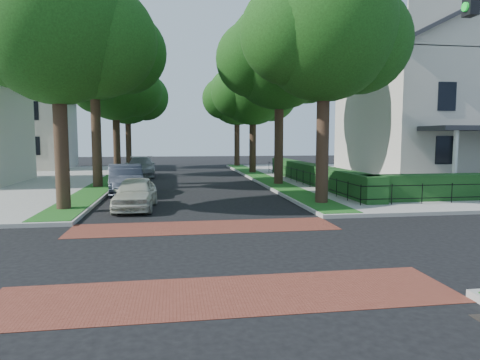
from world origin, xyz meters
TOP-DOWN VIEW (x-y plane):
  - ground at (0.00, 0.00)m, footprint 120.00×120.00m
  - sidewalk_ne at (19.50, 19.00)m, footprint 30.00×30.00m
  - crosswalk_far at (0.00, 3.20)m, footprint 9.00×2.20m
  - crosswalk_near at (0.00, -3.20)m, footprint 9.00×2.20m
  - grass_strip_ne at (5.40, 19.10)m, footprint 1.60×29.80m
  - grass_strip_nw at (-5.40, 19.10)m, footprint 1.60×29.80m
  - tree_right_near at (5.60, 7.24)m, footprint 7.75×6.67m
  - tree_right_mid at (5.61, 15.25)m, footprint 8.25×7.09m
  - tree_right_far at (5.60, 24.22)m, footprint 7.25×6.23m
  - tree_right_back at (5.60, 33.23)m, footprint 7.50×6.45m
  - tree_left_near at (-5.40, 7.23)m, footprint 7.50×6.45m
  - tree_left_mid at (-5.39, 15.24)m, footprint 8.00×6.88m
  - tree_left_far at (-5.40, 24.22)m, footprint 7.00×6.02m
  - tree_left_back at (-5.40, 33.24)m, footprint 7.75×6.66m
  - hedge_main_road at (7.70, 15.00)m, footprint 1.00×18.00m
  - fence_main_road at (6.90, 15.00)m, footprint 0.06×18.00m
  - house_victorian at (17.51, 15.92)m, footprint 13.00×13.05m
  - house_left_far at (-15.49, 31.99)m, footprint 10.00×9.00m
  - parked_car_front at (-2.66, 7.39)m, footprint 1.79×4.12m
  - parked_car_middle at (-3.60, 12.31)m, footprint 2.35×5.10m
  - parked_car_rear at (-3.60, 23.04)m, footprint 2.41×5.46m

SIDE VIEW (x-z plane):
  - ground at x=0.00m, z-range 0.00..0.00m
  - crosswalk_far at x=0.00m, z-range 0.00..0.01m
  - crosswalk_near at x=0.00m, z-range 0.00..0.01m
  - sidewalk_ne at x=19.50m, z-range 0.00..0.15m
  - grass_strip_ne at x=5.40m, z-range 0.15..0.17m
  - grass_strip_nw at x=-5.40m, z-range 0.15..0.17m
  - fence_main_road at x=6.90m, z-range 0.15..1.05m
  - parked_car_front at x=-2.66m, z-range 0.00..1.38m
  - hedge_main_road at x=7.70m, z-range 0.15..1.35m
  - parked_car_rear at x=-3.60m, z-range 0.00..1.56m
  - parked_car_middle at x=-3.60m, z-range 0.00..1.62m
  - house_left_far at x=-15.49m, z-range -0.03..10.11m
  - house_victorian at x=17.51m, z-range -0.22..12.26m
  - tree_right_far at x=5.60m, z-range 2.04..11.78m
  - tree_left_far at x=-5.40m, z-range 2.19..12.05m
  - tree_right_back at x=5.60m, z-range 2.17..12.37m
  - tree_left_near at x=-5.40m, z-range 2.17..12.37m
  - tree_left_back at x=-5.40m, z-range 2.19..12.63m
  - tree_right_near at x=5.60m, z-range 2.30..12.96m
  - tree_right_mid at x=5.61m, z-range 2.38..13.60m
  - tree_left_mid at x=-5.39m, z-range 2.60..14.08m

